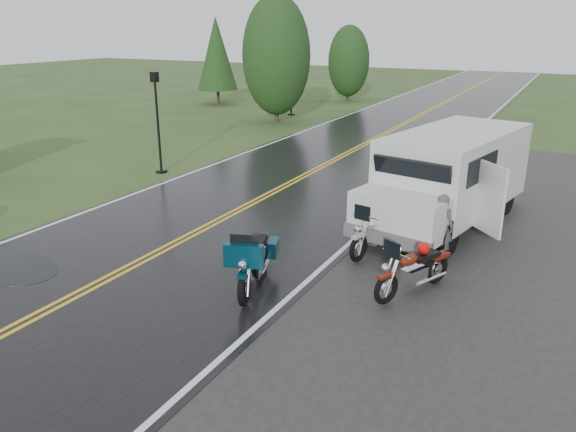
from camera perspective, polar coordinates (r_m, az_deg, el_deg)
The scene contains 12 objects.
ground at distance 13.09m, azimuth -15.13°, elevation -4.84°, with size 120.00×120.00×0.00m, color #2D471E.
road at distance 21.10m, azimuth 3.26°, elevation 4.89°, with size 8.00×100.00×0.04m, color black.
motorcycle_red at distance 10.77m, azimuth 10.00°, elevation -6.13°, with size 0.76×2.10×1.24m, color #60190B, non-canonical shape.
motorcycle_teal at distance 10.57m, azimuth -4.53°, elevation -5.93°, with size 0.86×2.37×1.40m, color #052B3A, non-canonical shape.
motorcycle_silver at distance 12.56m, azimuth 7.20°, elevation -2.17°, with size 0.79×2.17×1.28m, color #B1B5B9, non-canonical shape.
van_white at distance 14.00m, azimuth 8.75°, elevation 2.68°, with size 2.41×6.43×2.53m, color silver, non-canonical shape.
person_at_van at distance 13.07m, azimuth 15.27°, elevation -1.22°, with size 0.57×0.37×1.55m, color #444448.
lamp_post_near_left at distance 20.61m, azimuth -13.08°, elevation 9.18°, with size 0.31×0.31×3.61m, color black, non-canonical shape.
lamp_post_far_left at distance 33.58m, azimuth 0.33°, elevation 13.42°, with size 0.33×0.33×3.79m, color black, non-canonical shape.
tree_left_mid at distance 30.99m, azimuth -1.17°, elevation 14.72°, with size 3.65×3.65×5.70m, color #1E3D19, non-canonical shape.
tree_left_far at distance 40.16m, azimuth 6.16°, elevation 14.62°, with size 2.83×2.83×4.35m, color #1E3D19, non-canonical shape.
pine_left_far at distance 38.56m, azimuth -7.24°, elevation 15.27°, with size 2.64×2.64×5.50m, color #1E3D19, non-canonical shape.
Camera 1 is at (8.34, -8.69, 5.14)m, focal length 35.00 mm.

